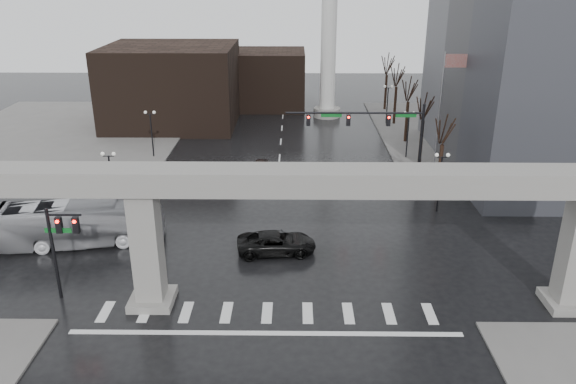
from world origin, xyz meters
name	(u,v)px	position (x,y,z in m)	size (l,w,h in m)	color
ground	(268,303)	(0.00, 0.00, 0.00)	(160.00, 160.00, 0.00)	black
sidewalk_ne	(498,137)	(26.00, 36.00, 0.07)	(28.00, 36.00, 0.15)	slate
sidewalk_nw	(66,136)	(-26.00, 36.00, 0.07)	(28.00, 36.00, 0.15)	slate
elevated_guideway	(289,199)	(1.26, 0.00, 6.88)	(48.00, 2.60, 8.70)	gray
building_far_left	(172,85)	(-14.00, 42.00, 5.00)	(16.00, 14.00, 10.00)	black
building_far_mid	(270,79)	(-2.00, 52.00, 4.00)	(10.00, 10.00, 8.00)	black
smokestack	(329,15)	(6.00, 46.00, 13.35)	(3.60, 3.60, 30.00)	silver
signal_mast_arm	(379,128)	(8.99, 18.80, 5.83)	(12.12, 0.43, 8.00)	black
signal_left_pole	(60,239)	(-12.25, 0.50, 4.07)	(2.30, 0.30, 6.00)	black
flagpole_assembly	(444,101)	(15.29, 22.00, 7.53)	(2.06, 0.12, 12.00)	silver
lamp_right_0	(441,172)	(13.50, 14.00, 3.47)	(1.22, 0.32, 5.11)	black
lamp_right_1	(408,127)	(13.50, 28.00, 3.47)	(1.22, 0.32, 5.11)	black
lamp_right_2	(388,98)	(13.50, 42.00, 3.47)	(1.22, 0.32, 5.11)	black
lamp_left_0	(110,171)	(-13.50, 14.00, 3.47)	(1.22, 0.32, 5.11)	black
lamp_left_1	(151,126)	(-13.50, 28.00, 3.47)	(1.22, 0.32, 5.11)	black
lamp_left_2	(177,97)	(-13.50, 42.00, 3.47)	(1.22, 0.32, 5.11)	black
tree_right_0	(441,164)	(14.53, 18.02, 2.79)	(1.09, 1.58, 7.50)	black
tree_right_1	(422,138)	(14.53, 26.02, 2.85)	(1.09, 1.61, 7.67)	black
tree_right_2	(407,118)	(14.53, 34.02, 2.91)	(1.10, 1.63, 7.85)	black
tree_right_3	(395,102)	(14.53, 42.02, 2.98)	(1.11, 1.66, 8.02)	black
tree_right_4	(386,89)	(14.53, 50.02, 3.04)	(1.12, 1.69, 8.19)	black
pickup_truck	(277,243)	(0.34, 6.53, 0.77)	(2.57, 5.58, 1.55)	black
city_bus	(78,223)	(-14.18, 7.75, 1.70)	(2.85, 12.19, 3.40)	#ACACB1
far_car	(260,167)	(-1.82, 23.10, 0.64)	(1.50, 3.73, 1.27)	black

